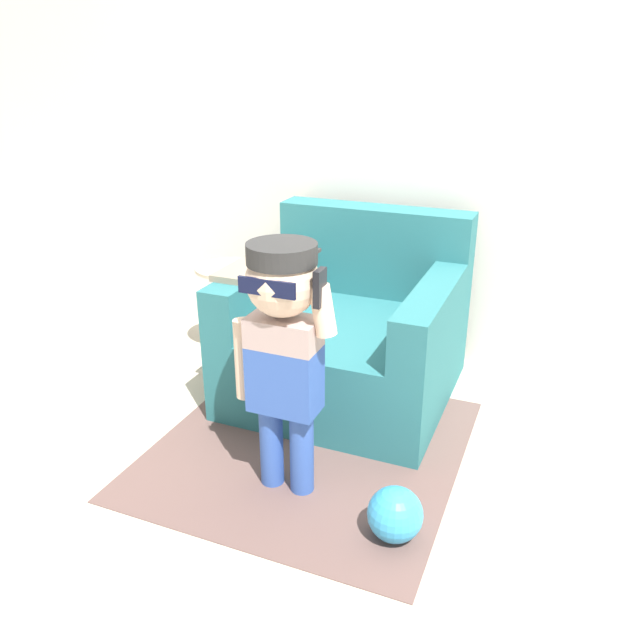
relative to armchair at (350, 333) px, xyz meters
The scene contains 7 objects.
ground_plane 0.41m from the armchair, 36.30° to the right, with size 10.00×10.00×0.00m, color #BCB29E.
wall_back 1.17m from the armchair, 69.45° to the left, with size 10.00×0.05×2.60m.
armchair is the anchor object (origin of this frame).
person_child 0.93m from the armchair, 86.68° to the right, with size 0.41×0.31×1.00m.
side_table 0.79m from the armchair, 168.67° to the left, with size 0.37×0.37×0.52m.
rug 0.66m from the armchair, 87.32° to the right, with size 1.28×1.33×0.01m.
toy_ball 1.13m from the armchair, 61.56° to the right, with size 0.20×0.20×0.20m.
Camera 1 is at (0.74, -2.55, 1.57)m, focal length 35.00 mm.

